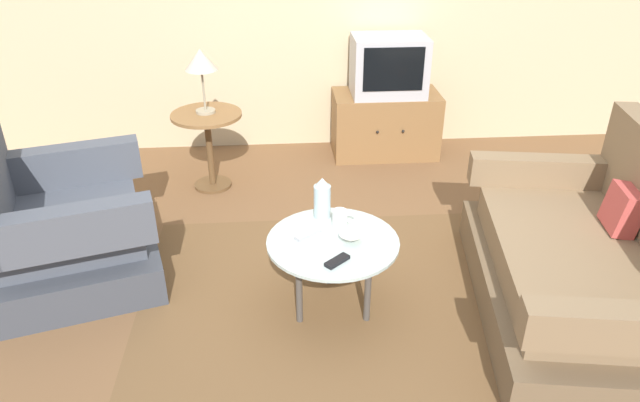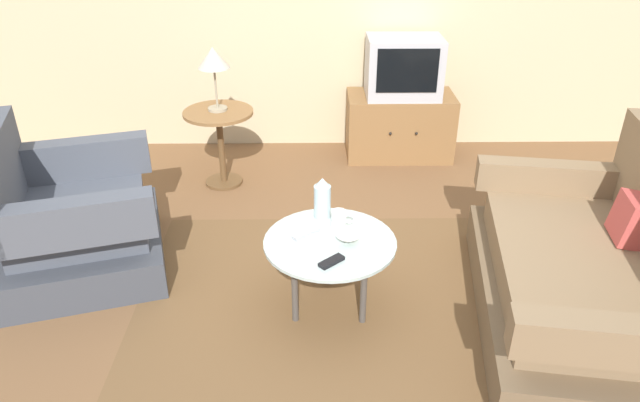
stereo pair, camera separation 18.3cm
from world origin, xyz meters
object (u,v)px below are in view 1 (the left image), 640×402
armchair (63,232)px  bowl (351,238)px  coffee_table (333,247)px  tv_remote_silver (308,234)px  television (389,66)px  side_table (208,134)px  mug (341,218)px  table_lamp (201,62)px  tv_remote_dark (337,261)px  couch (587,267)px  vase (322,198)px  tv_stand (385,124)px

armchair → bowl: 1.72m
coffee_table → tv_remote_silver: bearing=155.1°
television → bowl: 2.20m
side_table → bowl: size_ratio=4.71×
side_table → mug: (0.86, -1.41, 0.05)m
table_lamp → tv_remote_silver: bearing=-66.0°
armchair → coffee_table: size_ratio=1.68×
tv_remote_dark → tv_remote_silver: 0.30m
couch → coffee_table: (-1.37, 0.15, 0.10)m
couch → television: (-0.71, 2.23, 0.49)m
side_table → table_lamp: 0.55m
vase → bowl: (0.13, -0.28, -0.09)m
bowl → tv_remote_silver: (-0.23, 0.08, -0.01)m
side_table → mug: size_ratio=4.55×
couch → side_table: bearing=60.9°
tv_remote_dark → tv_remote_silver: same height
tv_stand → bowl: size_ratio=6.95×
bowl → tv_remote_dark: bowl is taller
bowl → television: bearing=75.0°
table_lamp → bowl: 1.92m
side_table → bowl: (0.90, -1.58, 0.03)m
couch → tv_remote_silver: (-1.50, 0.21, 0.15)m
armchair → coffee_table: armchair is taller
mug → bowl: bearing=-77.4°
vase → mug: size_ratio=1.83×
mug → table_lamp: bearing=121.2°
tv_stand → mug: tv_stand is taller
coffee_table → bowl: size_ratio=5.53×
couch → table_lamp: bearing=60.6°
tv_stand → tv_remote_silver: (-0.79, -2.04, 0.18)m
coffee_table → bowl: bearing=-11.6°
coffee_table → tv_stand: size_ratio=0.80×
tv_stand → tv_remote_dark: bearing=-106.0°
bowl → tv_remote_silver: size_ratio=0.84×
armchair → television: television is taller
side_table → bowl: 1.82m
bowl → tv_remote_dark: 0.21m
side_table → vase: size_ratio=2.48×
table_lamp → armchair: bearing=-122.8°
side_table → coffee_table: bearing=-62.8°
couch → television: 2.39m
couch → television: bearing=26.8°
armchair → bowl: armchair is taller
tv_remote_silver → table_lamp: bearing=74.7°
television → table_lamp: (-1.47, -0.50, 0.20)m
vase → bowl: vase is taller
armchair → tv_remote_silver: bearing=60.0°
armchair → tv_remote_dark: armchair is taller
vase → couch: bearing=-16.1°
tv_stand → bowl: bearing=-104.9°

